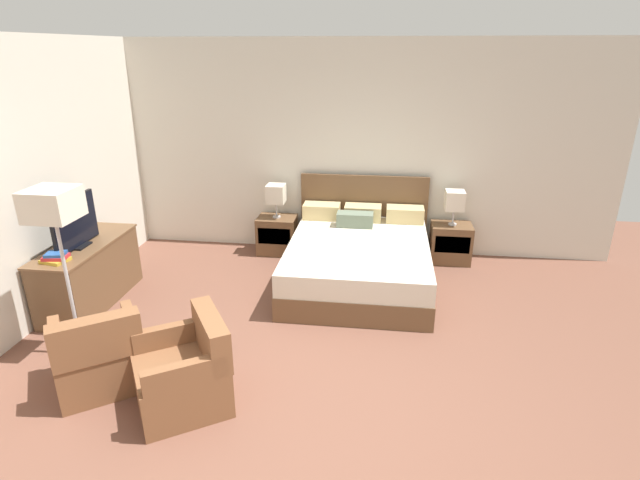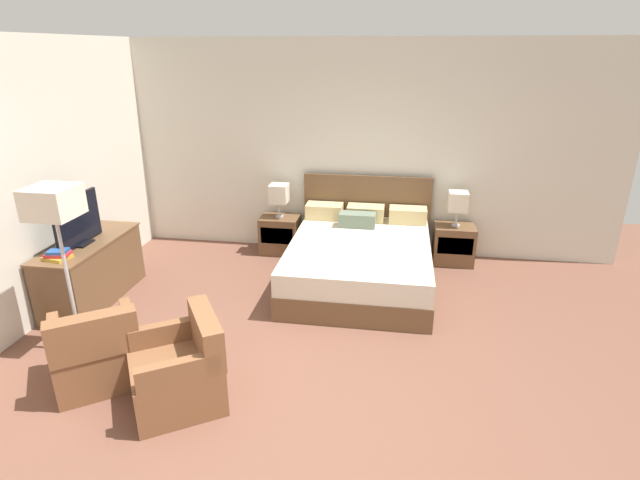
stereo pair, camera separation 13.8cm
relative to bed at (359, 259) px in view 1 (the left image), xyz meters
The scene contains 16 objects.
ground_plane 2.62m from the bed, 95.64° to the right, with size 10.92×10.92×0.00m, color brown.
wall_back 1.58m from the bed, 103.33° to the left, with size 7.20×0.06×2.86m, color silver.
wall_left 3.63m from the bed, 161.94° to the right, with size 0.06×5.44×2.86m, color silver.
bed is the anchor object (origin of this frame).
nightstand_left 1.43m from the bed, 146.70° to the left, with size 0.53×0.41×0.52m.
nightstand_right 1.43m from the bed, 33.26° to the left, with size 0.53×0.41×0.52m.
table_lamp_left 1.53m from the bed, 146.65° to the left, with size 0.24×0.24×0.46m.
table_lamp_right 1.53m from the bed, 33.31° to the left, with size 0.24×0.24×0.46m.
dresser 3.12m from the bed, 161.93° to the right, with size 0.53×1.40×0.72m.
tv 3.22m from the bed, 160.42° to the right, with size 0.18×0.75×0.55m.
book_red_cover 3.34m from the bed, 153.75° to the right, with size 0.24×0.19×0.03m, color gold.
book_blue_cover 3.33m from the bed, 153.65° to the right, with size 0.22×0.16×0.03m, color #B7282D.
book_small_top 3.33m from the bed, 153.61° to the right, with size 0.18×0.15×0.03m, color #234C8E.
armchair_by_window 3.13m from the bed, 131.11° to the right, with size 0.95×0.96×0.76m.
armchair_companion 2.78m from the bed, 116.47° to the right, with size 0.95×0.95×0.76m.
floor_lamp 3.36m from the bed, 142.42° to the right, with size 0.39×0.39×1.62m.
Camera 1 is at (0.52, -3.07, 2.72)m, focal length 28.00 mm.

